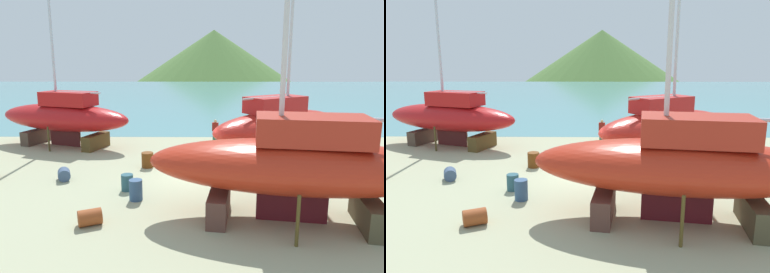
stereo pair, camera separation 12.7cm
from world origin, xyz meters
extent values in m
plane|color=#A4A883|center=(0.00, -2.37, 0.00)|extent=(48.14, 48.14, 0.00)
cube|color=teal|center=(0.00, 45.39, 0.00)|extent=(138.55, 71.46, 0.01)
cone|color=#4A6F33|center=(8.28, 142.48, 0.00)|extent=(113.02, 113.02, 36.85)
cube|color=#4A3E19|center=(7.21, 4.31, 0.52)|extent=(1.85, 2.41, 1.04)
cube|color=#4D382A|center=(3.21, 1.85, 0.52)|extent=(1.85, 2.41, 1.04)
cylinder|color=#563222|center=(4.35, 4.48, 0.85)|extent=(0.12, 0.12, 1.69)
cylinder|color=#503126|center=(6.08, 1.68, 0.85)|extent=(0.12, 0.12, 1.69)
ellipsoid|color=red|center=(5.21, 3.08, 2.07)|extent=(9.57, 7.47, 1.87)
cube|color=#441E19|center=(5.21, 3.08, 0.48)|extent=(1.96, 1.25, 1.31)
cube|color=#B21D1C|center=(4.81, 2.84, 3.38)|extent=(3.82, 3.30, 0.94)
cylinder|color=silver|center=(5.61, 3.33, 8.55)|extent=(0.18, 0.18, 11.29)
cylinder|color=#BCBABD|center=(4.21, 2.47, 3.81)|extent=(2.87, 1.83, 0.12)
cube|color=#4B382D|center=(-11.15, 7.51, 0.49)|extent=(1.42, 2.48, 0.98)
cube|color=#503C1D|center=(-6.44, 5.93, 0.49)|extent=(1.42, 2.48, 0.98)
cylinder|color=#473D1E|center=(-9.32, 5.17, 0.82)|extent=(0.12, 0.12, 1.63)
cylinder|color=#4D312A|center=(-8.28, 8.27, 0.82)|extent=(0.12, 0.12, 1.63)
ellipsoid|color=#B21517|center=(-8.80, 6.72, 2.01)|extent=(10.37, 5.98, 1.86)
cube|color=#4B1B1B|center=(-8.80, 6.72, 0.42)|extent=(2.29, 0.83, 1.30)
cube|color=#B21413|center=(-8.33, 6.56, 3.31)|extent=(3.96, 2.83, 0.93)
cylinder|color=silver|center=(-9.27, 6.88, 9.30)|extent=(0.18, 0.18, 12.92)
cylinder|color=silver|center=(-7.62, 6.33, 3.74)|extent=(3.34, 1.22, 0.13)
cube|color=#53322A|center=(1.16, -4.74, 0.53)|extent=(1.12, 2.76, 1.06)
cube|color=#48412C|center=(6.44, -5.59, 0.53)|extent=(1.12, 2.76, 1.06)
cylinder|color=#4F3F1B|center=(3.51, -6.98, 0.87)|extent=(0.12, 0.12, 1.74)
cylinder|color=#502E25|center=(4.10, -3.34, 0.87)|extent=(0.12, 0.12, 1.74)
ellipsoid|color=#B62814|center=(3.80, -5.16, 2.13)|extent=(11.09, 5.01, 1.94)
cube|color=#4F1218|center=(3.80, -5.16, 0.48)|extent=(2.55, 0.49, 1.36)
cube|color=#A92617|center=(4.33, -5.25, 3.49)|extent=(4.12, 2.60, 0.97)
cylinder|color=silver|center=(5.12, -5.37, 3.91)|extent=(3.71, 0.72, 0.13)
cube|color=#2F7456|center=(1.70, 8.00, 0.40)|extent=(0.37, 0.26, 0.81)
cube|color=maroon|center=(1.70, 8.00, 1.12)|extent=(0.48, 0.32, 0.62)
sphere|color=tan|center=(1.70, 8.00, 1.54)|extent=(0.22, 0.22, 0.22)
cylinder|color=brown|center=(-3.56, -5.53, 0.30)|extent=(1.00, 0.89, 0.60)
cylinder|color=#3C516F|center=(-6.29, -0.56, 0.30)|extent=(0.83, 0.92, 0.59)
cylinder|color=navy|center=(-2.28, -3.12, 0.45)|extent=(0.80, 0.80, 0.90)
cylinder|color=#63320F|center=(-2.41, 1.66, 0.42)|extent=(0.67, 0.67, 0.84)
cylinder|color=#2D5662|center=(-2.87, -1.95, 0.38)|extent=(0.72, 0.72, 0.75)
camera|label=1|loc=(0.25, -17.58, 5.89)|focal=33.60mm
camera|label=2|loc=(0.37, -17.58, 5.89)|focal=33.60mm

